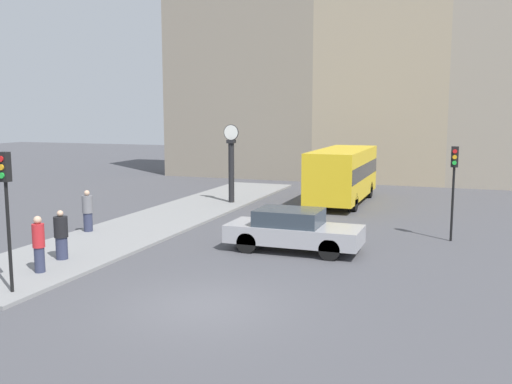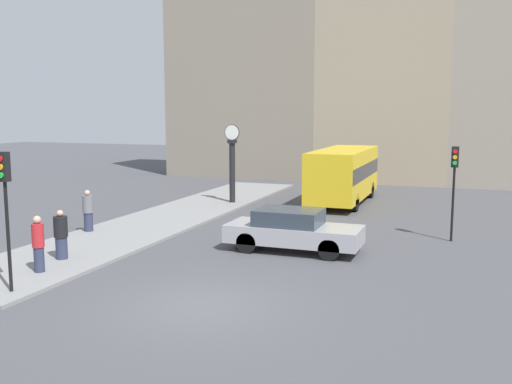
% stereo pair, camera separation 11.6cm
% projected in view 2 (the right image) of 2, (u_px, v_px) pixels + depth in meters
% --- Properties ---
extents(ground_plane, '(120.00, 120.00, 0.00)m').
position_uv_depth(ground_plane, '(202.00, 306.00, 14.14)').
color(ground_plane, '#47474C').
extents(sidewalk_corner, '(4.00, 24.61, 0.11)m').
position_uv_depth(sidewalk_corner, '(173.00, 216.00, 25.91)').
color(sidewalk_corner, gray).
rests_on(sidewalk_corner, ground_plane).
extents(building_row, '(30.25, 5.00, 18.08)m').
position_uv_depth(building_row, '(382.00, 57.00, 38.67)').
color(building_row, gray).
rests_on(building_row, ground_plane).
extents(sedan_car, '(4.61, 1.83, 1.45)m').
position_uv_depth(sedan_car, '(293.00, 230.00, 19.58)').
color(sedan_car, '#9E9EA3').
rests_on(sedan_car, ground_plane).
extents(bus_distant, '(2.40, 7.60, 2.83)m').
position_uv_depth(bus_distant, '(344.00, 173.00, 29.77)').
color(bus_distant, gold).
rests_on(bus_distant, ground_plane).
extents(traffic_light_near, '(0.26, 0.24, 3.66)m').
position_uv_depth(traffic_light_near, '(5.00, 192.00, 14.56)').
color(traffic_light_near, black).
rests_on(traffic_light_near, sidewalk_corner).
extents(traffic_light_far, '(0.26, 0.24, 3.52)m').
position_uv_depth(traffic_light_far, '(454.00, 174.00, 20.82)').
color(traffic_light_far, black).
rests_on(traffic_light_far, ground_plane).
extents(street_clock, '(0.81, 0.39, 4.01)m').
position_uv_depth(street_clock, '(232.00, 164.00, 29.33)').
color(street_clock, black).
rests_on(street_clock, sidewalk_corner).
extents(pedestrian_red_top, '(0.35, 0.35, 1.67)m').
position_uv_depth(pedestrian_red_top, '(38.00, 244.00, 16.62)').
color(pedestrian_red_top, '#2D334C').
rests_on(pedestrian_red_top, sidewalk_corner).
extents(pedestrian_black_jacket, '(0.44, 0.44, 1.58)m').
position_uv_depth(pedestrian_black_jacket, '(61.00, 235.00, 18.12)').
color(pedestrian_black_jacket, '#2D334C').
rests_on(pedestrian_black_jacket, sidewalk_corner).
extents(pedestrian_grey_jacket, '(0.41, 0.41, 1.63)m').
position_uv_depth(pedestrian_grey_jacket, '(88.00, 211.00, 22.34)').
color(pedestrian_grey_jacket, '#2D334C').
rests_on(pedestrian_grey_jacket, sidewalk_corner).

